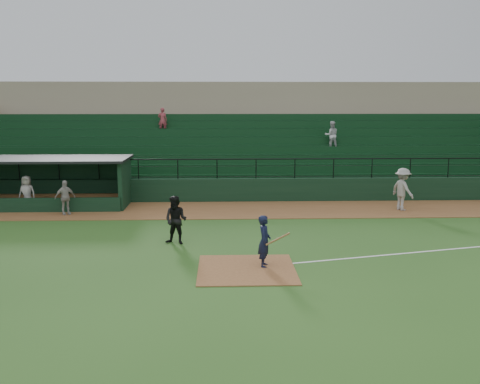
{
  "coord_description": "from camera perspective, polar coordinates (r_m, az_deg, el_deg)",
  "views": [
    {
      "loc": [
        -0.74,
        -16.73,
        5.18
      ],
      "look_at": [
        0.0,
        5.0,
        1.4
      ],
      "focal_mm": 39.72,
      "sensor_mm": 36.0,
      "label": 1
    }
  ],
  "objects": [
    {
      "name": "home_plate_dirt",
      "position": [
        16.57,
        0.71,
        -8.3
      ],
      "size": [
        3.0,
        3.0,
        0.03
      ],
      "primitive_type": "cube",
      "color": "brown",
      "rests_on": "ground"
    },
    {
      "name": "umpire",
      "position": [
        19.39,
        -6.9,
        -3.01
      ],
      "size": [
        1.03,
        0.91,
        1.77
      ],
      "primitive_type": "imported",
      "rotation": [
        0.0,
        0.0,
        -0.33
      ],
      "color": "black",
      "rests_on": "ground"
    },
    {
      "name": "stadium_structure",
      "position": [
        33.32,
        -0.67,
        4.91
      ],
      "size": [
        38.0,
        13.08,
        6.4
      ],
      "color": "black",
      "rests_on": "ground"
    },
    {
      "name": "dugout_player_a",
      "position": [
        25.34,
        -18.29,
        -0.56
      ],
      "size": [
        0.98,
        0.83,
        1.57
      ],
      "primitive_type": "imported",
      "rotation": [
        0.0,
        0.0,
        0.58
      ],
      "color": "#ACA7A0",
      "rests_on": "warning_track"
    },
    {
      "name": "ground",
      "position": [
        17.53,
        0.56,
        -7.33
      ],
      "size": [
        90.0,
        90.0,
        0.0
      ],
      "primitive_type": "plane",
      "color": "#28521A",
      "rests_on": "ground"
    },
    {
      "name": "warning_track",
      "position": [
        25.27,
        -0.23,
        -1.93
      ],
      "size": [
        40.0,
        4.0,
        0.03
      ],
      "primitive_type": "cube",
      "color": "brown",
      "rests_on": "ground"
    },
    {
      "name": "dugout",
      "position": [
        28.06,
        -20.67,
        1.34
      ],
      "size": [
        8.9,
        3.2,
        2.42
      ],
      "color": "black",
      "rests_on": "ground"
    },
    {
      "name": "batter_at_plate",
      "position": [
        16.65,
        2.65,
        -5.3
      ],
      "size": [
        1.03,
        0.69,
        1.65
      ],
      "color": "black",
      "rests_on": "ground"
    },
    {
      "name": "foul_line",
      "position": [
        20.61,
        23.33,
        -5.51
      ],
      "size": [
        17.49,
        4.44,
        0.01
      ],
      "primitive_type": "cube",
      "rotation": [
        0.0,
        0.0,
        0.24
      ],
      "color": "white",
      "rests_on": "ground"
    },
    {
      "name": "runner",
      "position": [
        26.12,
        17.07,
        0.29
      ],
      "size": [
        1.2,
        1.48,
        2.0
      ],
      "primitive_type": "imported",
      "rotation": [
        0.0,
        0.0,
        1.98
      ],
      "color": "#9C9792",
      "rests_on": "warning_track"
    },
    {
      "name": "dugout_player_b",
      "position": [
        26.91,
        -21.9,
        -0.1
      ],
      "size": [
        0.86,
        0.62,
        1.65
      ],
      "primitive_type": "imported",
      "rotation": [
        0.0,
        0.0,
        -0.12
      ],
      "color": "#A9A39E",
      "rests_on": "warning_track"
    }
  ]
}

